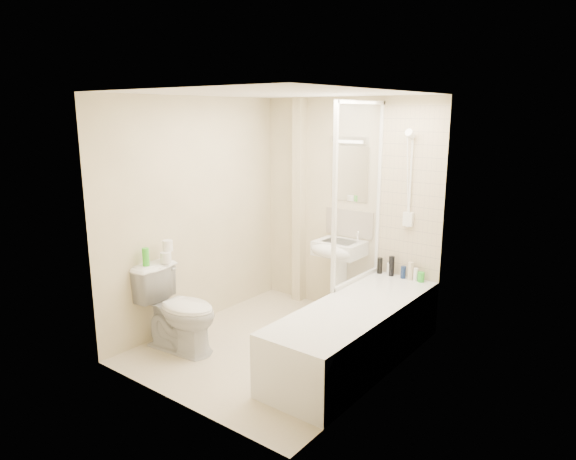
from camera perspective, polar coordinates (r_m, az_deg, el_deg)
The scene contains 26 objects.
floor at distance 5.14m, azimuth -1.15°, elevation -12.84°, with size 2.50×2.50×0.00m, color beige.
wall_back at distance 5.75m, azimuth 6.59°, elevation 2.49°, with size 2.20×0.02×2.40m, color beige.
wall_left at distance 5.48m, azimuth -10.24°, elevation 1.85°, with size 0.02×2.50×2.40m, color beige.
wall_right at distance 4.16m, azimuth 10.70°, elevation -1.70°, with size 0.02×2.50×2.40m, color beige.
ceiling at distance 4.63m, azimuth -1.29°, elevation 14.97°, with size 2.20×2.50×0.02m, color white.
tile_back at distance 5.36m, azimuth 13.48°, elevation 3.89°, with size 0.70×0.01×1.75m, color beige.
tile_right at distance 4.29m, azimuth 11.89°, elevation 1.77°, with size 0.01×2.10×1.75m, color beige.
pipe_boxing at distance 6.04m, azimuth 1.24°, elevation 3.07°, with size 0.12×0.12×2.40m, color beige.
splashback at distance 5.76m, azimuth 6.80°, elevation 0.77°, with size 0.60×0.01×0.30m, color beige.
mirror at distance 5.67m, azimuth 6.94°, elevation 6.21°, with size 0.46×0.01×0.60m, color white.
strip_light at distance 5.62m, azimuth 6.93°, elevation 9.94°, with size 0.42×0.07×0.07m, color silver.
bathtub at distance 4.79m, azimuth 7.54°, elevation -11.18°, with size 0.70×2.10×0.55m.
shower_screen at distance 5.13m, azimuth 7.89°, elevation 4.00°, with size 0.04×0.92×1.80m.
shower_fixture at distance 5.31m, azimuth 13.33°, elevation 5.13°, with size 0.10×0.16×0.99m.
pedestal_sink at distance 5.65m, azimuth 5.53°, elevation -3.01°, with size 0.51×0.47×0.98m.
bottle_black_a at distance 5.58m, azimuth 10.16°, elevation -3.92°, with size 0.06×0.06×0.17m, color black.
bottle_white_a at distance 5.54m, azimuth 11.18°, elevation -4.30°, with size 0.05×0.05×0.13m, color silver.
bottle_black_b at distance 5.52m, azimuth 11.42°, elevation -3.95°, with size 0.06×0.06×0.21m, color black.
bottle_blue at distance 5.48m, azimuth 12.68°, elevation -4.60°, with size 0.05×0.05×0.13m, color #12244E.
bottle_cream at distance 5.44m, azimuth 13.45°, elevation -4.46°, with size 0.05×0.05×0.18m, color beige.
bottle_white_b at distance 5.42m, azimuth 14.01°, elevation -4.82°, with size 0.05×0.05×0.13m, color white.
bottle_green at distance 5.41m, azimuth 14.57°, elevation -5.09°, with size 0.07×0.07×0.10m, color green.
toilet at distance 5.05m, azimuth -12.01°, elevation -8.59°, with size 0.84×0.53×0.82m, color white.
toilet_roll_lower at distance 5.10m, azimuth -13.42°, elevation -2.98°, with size 0.10×0.10×0.10m, color white.
toilet_roll_upper at distance 5.12m, azimuth -13.23°, elevation -1.70°, with size 0.10×0.10×0.10m, color white.
green_bottle at distance 5.03m, azimuth -15.53°, elevation -2.90°, with size 0.06×0.06×0.17m, color green.
Camera 1 is at (2.89, -3.61, 2.24)m, focal length 32.00 mm.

